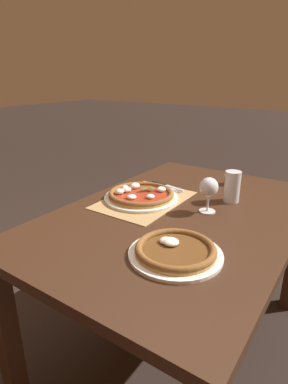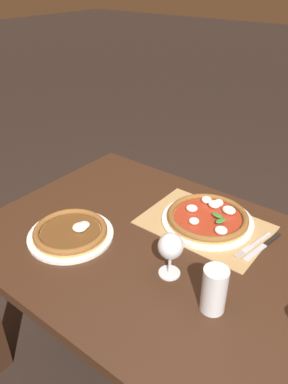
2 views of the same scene
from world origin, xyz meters
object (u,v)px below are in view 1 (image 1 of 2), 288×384
pint_glass (232,187)px  knife (168,186)px  votive_candle (229,180)px  pizza_far (175,251)px  fork (167,188)px  wine_glass (209,189)px  pizza_near (141,195)px

pint_glass → knife: (-0.01, -0.35, -0.06)m
votive_candle → pizza_far: bearing=8.2°
fork → votive_candle: 0.35m
wine_glass → fork: wine_glass is taller
pizza_far → knife: 0.68m
wine_glass → fork: bearing=-117.8°
pizza_far → pint_glass: pint_glass is taller
pizza_near → fork: (-0.20, 0.03, -0.02)m
pint_glass → knife: size_ratio=0.68×
pizza_near → pizza_far: bearing=47.6°
pizza_far → knife: pizza_far is taller
pizza_far → knife: size_ratio=1.44×
pizza_far → fork: pizza_far is taller
wine_glass → pizza_near: bearing=-82.4°
pizza_far → fork: bearing=-147.0°
knife → votive_candle: size_ratio=2.98×
votive_candle → pint_glass: bearing=22.3°
wine_glass → knife: wine_glass is taller
pint_glass → wine_glass: bearing=-13.1°
pizza_far → votive_candle: (-0.80, -0.11, 0.00)m
fork → knife: size_ratio=0.93×
pizza_far → pizza_near: bearing=-132.4°
pizza_near → wine_glass: wine_glass is taller
pizza_far → knife: (-0.57, -0.37, -0.01)m
pizza_near → pizza_far: (0.35, 0.38, -0.00)m
fork → votive_candle: (-0.25, 0.24, 0.02)m
pint_glass → fork: bearing=-86.3°
pizza_near → pizza_far: pizza_near is taller
wine_glass → knife: 0.37m
pizza_far → pint_glass: size_ratio=2.14×
knife → votive_candle: 0.34m
pizza_near → fork: pizza_near is taller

